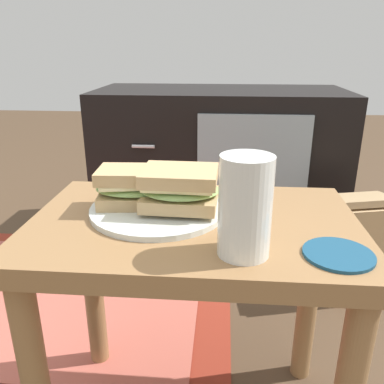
{
  "coord_description": "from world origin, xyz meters",
  "views": [
    {
      "loc": [
        0.05,
        -0.61,
        0.74
      ],
      "look_at": [
        -0.0,
        0.0,
        0.51
      ],
      "focal_mm": 36.94,
      "sensor_mm": 36.0,
      "label": 1
    }
  ],
  "objects": [
    {
      "name": "side_table",
      "position": [
        0.0,
        0.0,
        0.37
      ],
      "size": [
        0.56,
        0.36,
        0.46
      ],
      "color": "olive",
      "rests_on": "ground"
    },
    {
      "name": "tv_cabinet",
      "position": [
        0.03,
        0.95,
        0.29
      ],
      "size": [
        0.96,
        0.46,
        0.58
      ],
      "color": "black",
      "rests_on": "ground"
    },
    {
      "name": "area_rug",
      "position": [
        -0.46,
        0.38,
        0.0
      ],
      "size": [
        1.08,
        0.82,
        0.01
      ],
      "color": "maroon",
      "rests_on": "ground"
    },
    {
      "name": "plate",
      "position": [
        -0.07,
        0.03,
        0.47
      ],
      "size": [
        0.24,
        0.24,
        0.01
      ],
      "primitive_type": "cylinder",
      "color": "silver",
      "rests_on": "side_table"
    },
    {
      "name": "sandwich_front",
      "position": [
        -0.11,
        0.04,
        0.5
      ],
      "size": [
        0.15,
        0.1,
        0.07
      ],
      "color": "tan",
      "rests_on": "plate"
    },
    {
      "name": "sandwich_back",
      "position": [
        -0.03,
        0.02,
        0.51
      ],
      "size": [
        0.14,
        0.11,
        0.07
      ],
      "color": "tan",
      "rests_on": "plate"
    },
    {
      "name": "beer_glass",
      "position": [
        0.08,
        -0.11,
        0.53
      ],
      "size": [
        0.07,
        0.07,
        0.14
      ],
      "color": "silver",
      "rests_on": "side_table"
    },
    {
      "name": "coaster",
      "position": [
        0.21,
        -0.11,
        0.46
      ],
      "size": [
        0.1,
        0.1,
        0.01
      ],
      "primitive_type": "cylinder",
      "color": "navy",
      "rests_on": "side_table"
    },
    {
      "name": "paper_bag",
      "position": [
        0.45,
        0.49,
        0.16
      ],
      "size": [
        0.21,
        0.17,
        0.34
      ],
      "color": "tan",
      "rests_on": "ground"
    }
  ]
}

